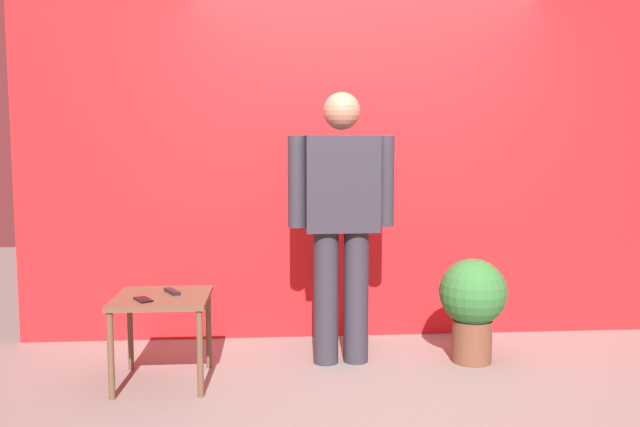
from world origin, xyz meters
name	(u,v)px	position (x,y,z in m)	size (l,w,h in m)	color
ground_plane	(397,398)	(0.00, 0.00, 0.00)	(12.00, 12.00, 0.00)	gray
back_wall_red	(366,156)	(0.00, 1.30, 1.35)	(5.06, 0.12, 2.70)	red
standing_person	(341,213)	(-0.25, 0.65, 0.99)	(0.70, 0.26, 1.76)	#2D2D38
side_table	(162,308)	(-1.35, 0.35, 0.46)	(0.55, 0.55, 0.53)	brown
cell_phone	(143,300)	(-1.44, 0.24, 0.54)	(0.07, 0.14, 0.01)	black
tv_remote	(172,291)	(-1.30, 0.42, 0.54)	(0.04, 0.17, 0.02)	black
potted_plant	(473,301)	(0.61, 0.59, 0.41)	(0.44, 0.44, 0.69)	brown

